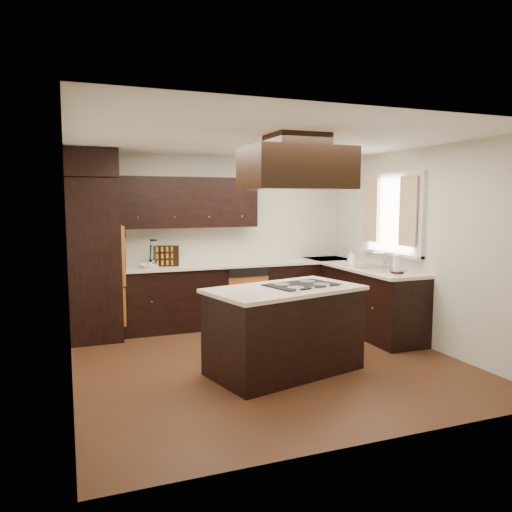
% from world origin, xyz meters
% --- Properties ---
extents(floor, '(4.20, 4.20, 0.02)m').
position_xyz_m(floor, '(0.00, 0.00, -0.01)').
color(floor, brown).
rests_on(floor, ground).
extents(ceiling, '(4.20, 4.20, 0.02)m').
position_xyz_m(ceiling, '(0.00, 0.00, 2.51)').
color(ceiling, white).
rests_on(ceiling, ground).
extents(wall_back, '(4.20, 0.02, 2.50)m').
position_xyz_m(wall_back, '(0.00, 2.11, 1.25)').
color(wall_back, beige).
rests_on(wall_back, ground).
extents(wall_front, '(4.20, 0.02, 2.50)m').
position_xyz_m(wall_front, '(0.00, -2.11, 1.25)').
color(wall_front, beige).
rests_on(wall_front, ground).
extents(wall_left, '(0.02, 4.20, 2.50)m').
position_xyz_m(wall_left, '(-2.11, 0.00, 1.25)').
color(wall_left, beige).
rests_on(wall_left, ground).
extents(wall_right, '(0.02, 4.20, 2.50)m').
position_xyz_m(wall_right, '(2.11, 0.00, 1.25)').
color(wall_right, beige).
rests_on(wall_right, ground).
extents(oven_column, '(0.65, 0.75, 2.12)m').
position_xyz_m(oven_column, '(-1.78, 1.71, 1.06)').
color(oven_column, black).
rests_on(oven_column, floor).
extents(wall_oven_face, '(0.05, 0.62, 0.78)m').
position_xyz_m(wall_oven_face, '(-1.43, 1.71, 1.12)').
color(wall_oven_face, '#B26027').
rests_on(wall_oven_face, oven_column).
extents(base_cabinets_back, '(2.93, 0.60, 0.88)m').
position_xyz_m(base_cabinets_back, '(0.03, 1.80, 0.44)').
color(base_cabinets_back, black).
rests_on(base_cabinets_back, floor).
extents(base_cabinets_right, '(0.60, 2.40, 0.88)m').
position_xyz_m(base_cabinets_right, '(1.80, 0.90, 0.44)').
color(base_cabinets_right, black).
rests_on(base_cabinets_right, floor).
extents(countertop_back, '(2.93, 0.63, 0.04)m').
position_xyz_m(countertop_back, '(0.03, 1.79, 0.90)').
color(countertop_back, '#F2E0C3').
rests_on(countertop_back, base_cabinets_back).
extents(countertop_right, '(0.63, 2.40, 0.04)m').
position_xyz_m(countertop_right, '(1.79, 0.90, 0.90)').
color(countertop_right, '#F2E0C3').
rests_on(countertop_right, base_cabinets_right).
extents(upper_cabinets, '(2.00, 0.34, 0.72)m').
position_xyz_m(upper_cabinets, '(-0.43, 1.93, 1.81)').
color(upper_cabinets, black).
rests_on(upper_cabinets, wall_back).
extents(dishwasher_front, '(0.60, 0.05, 0.72)m').
position_xyz_m(dishwasher_front, '(0.33, 1.50, 0.40)').
color(dishwasher_front, '#B26027').
rests_on(dishwasher_front, floor).
extents(window_frame, '(0.06, 1.32, 1.12)m').
position_xyz_m(window_frame, '(2.07, 0.55, 1.65)').
color(window_frame, silver).
rests_on(window_frame, wall_right).
extents(window_pane, '(0.00, 1.20, 1.00)m').
position_xyz_m(window_pane, '(2.10, 0.55, 1.65)').
color(window_pane, white).
rests_on(window_pane, wall_right).
extents(curtain_left, '(0.02, 0.34, 0.90)m').
position_xyz_m(curtain_left, '(2.01, 0.13, 1.70)').
color(curtain_left, '#FBEAC3').
rests_on(curtain_left, wall_right).
extents(curtain_right, '(0.02, 0.34, 0.90)m').
position_xyz_m(curtain_right, '(2.01, 0.97, 1.70)').
color(curtain_right, '#FBEAC3').
rests_on(curtain_right, wall_right).
extents(sink_rim, '(0.52, 0.84, 0.01)m').
position_xyz_m(sink_rim, '(1.80, 0.55, 0.92)').
color(sink_rim, silver).
rests_on(sink_rim, countertop_right).
extents(island, '(1.72, 1.20, 0.88)m').
position_xyz_m(island, '(0.04, -0.40, 0.44)').
color(island, black).
rests_on(island, floor).
extents(island_top, '(1.79, 1.27, 0.04)m').
position_xyz_m(island_top, '(0.04, -0.40, 0.90)').
color(island_top, '#F2E0C3').
rests_on(island_top, island).
extents(cooktop, '(0.83, 0.66, 0.01)m').
position_xyz_m(cooktop, '(0.27, -0.34, 0.93)').
color(cooktop, black).
rests_on(cooktop, island_top).
extents(range_hood, '(1.05, 0.72, 0.42)m').
position_xyz_m(range_hood, '(0.10, -0.55, 2.16)').
color(range_hood, black).
rests_on(range_hood, ceiling).
extents(hood_duct, '(0.55, 0.50, 0.13)m').
position_xyz_m(hood_duct, '(0.10, -0.55, 2.44)').
color(hood_duct, black).
rests_on(hood_duct, ceiling).
extents(blender_base, '(0.15, 0.15, 0.10)m').
position_xyz_m(blender_base, '(-0.97, 1.79, 0.97)').
color(blender_base, silver).
rests_on(blender_base, countertop_back).
extents(blender_pitcher, '(0.13, 0.13, 0.26)m').
position_xyz_m(blender_pitcher, '(-0.97, 1.79, 1.15)').
color(blender_pitcher, silver).
rests_on(blender_pitcher, blender_base).
extents(spice_rack, '(0.36, 0.19, 0.29)m').
position_xyz_m(spice_rack, '(-0.80, 1.78, 1.07)').
color(spice_rack, black).
rests_on(spice_rack, countertop_back).
extents(mixing_bowl, '(0.27, 0.27, 0.05)m').
position_xyz_m(mixing_bowl, '(-1.07, 1.72, 0.95)').
color(mixing_bowl, silver).
rests_on(mixing_bowl, countertop_back).
extents(soap_bottle, '(0.11, 0.11, 0.19)m').
position_xyz_m(soap_bottle, '(1.78, 1.11, 1.02)').
color(soap_bottle, silver).
rests_on(soap_bottle, countertop_right).
extents(paper_towel, '(0.12, 0.12, 0.24)m').
position_xyz_m(paper_towel, '(1.80, 0.03, 1.04)').
color(paper_towel, silver).
rests_on(paper_towel, countertop_right).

